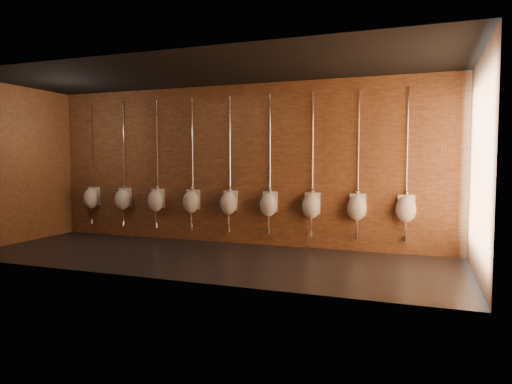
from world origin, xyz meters
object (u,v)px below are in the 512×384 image
urinal_3 (191,201)px  urinal_5 (269,204)px  urinal_7 (357,207)px  urinal_1 (123,199)px  urinal_4 (229,202)px  urinal_6 (311,205)px  urinal_2 (156,200)px  urinal_0 (91,198)px  urinal_8 (406,208)px

urinal_3 → urinal_5: 1.70m
urinal_3 → urinal_7: size_ratio=1.00×
urinal_5 → urinal_7: bearing=0.0°
urinal_3 → urinal_5: size_ratio=1.00×
urinal_1 → urinal_3: size_ratio=1.00×
urinal_4 → urinal_6: size_ratio=1.00×
urinal_2 → urinal_5: bearing=0.0°
urinal_3 → urinal_0: bearing=180.0°
urinal_7 → urinal_4: bearing=180.0°
urinal_2 → urinal_8: 5.11m
urinal_8 → urinal_3: bearing=180.0°
urinal_1 → urinal_5: 3.40m
urinal_2 → urinal_7: same height
urinal_6 → urinal_7: 0.85m
urinal_4 → urinal_0: bearing=180.0°
urinal_5 → urinal_4: bearing=180.0°
urinal_3 → urinal_8: 4.26m
urinal_1 → urinal_7: bearing=0.0°
urinal_7 → urinal_3: bearing=180.0°
urinal_2 → urinal_4: bearing=0.0°
urinal_6 → urinal_8: same height
urinal_0 → urinal_8: bearing=0.0°
urinal_5 → urinal_8: 2.55m
urinal_0 → urinal_4: size_ratio=1.00×
urinal_0 → urinal_4: bearing=0.0°
urinal_1 → urinal_2: bearing=0.0°
urinal_4 → urinal_6: 1.70m
urinal_7 → urinal_8: size_ratio=1.00×
urinal_5 → urinal_6: 0.85m
urinal_6 → urinal_0: bearing=180.0°
urinal_1 → urinal_3: same height
urinal_0 → urinal_6: same height
urinal_7 → urinal_2: bearing=180.0°
urinal_2 → urinal_3: size_ratio=1.00×
urinal_0 → urinal_2: bearing=0.0°
urinal_6 → urinal_7: bearing=0.0°
urinal_0 → urinal_3: size_ratio=1.00×
urinal_0 → urinal_2: size_ratio=1.00×
urinal_8 → urinal_5: bearing=180.0°
urinal_0 → urinal_8: (6.81, 0.00, 0.00)m
urinal_1 → urinal_7: 5.11m
urinal_0 → urinal_6: size_ratio=1.00×
urinal_5 → urinal_6: bearing=0.0°
urinal_0 → urinal_5: 4.26m
urinal_1 → urinal_0: bearing=180.0°
urinal_8 → urinal_1: bearing=180.0°
urinal_2 → urinal_3: (0.85, 0.00, 0.00)m
urinal_5 → urinal_0: bearing=180.0°
urinal_7 → urinal_8: 0.85m
urinal_5 → urinal_8: same height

